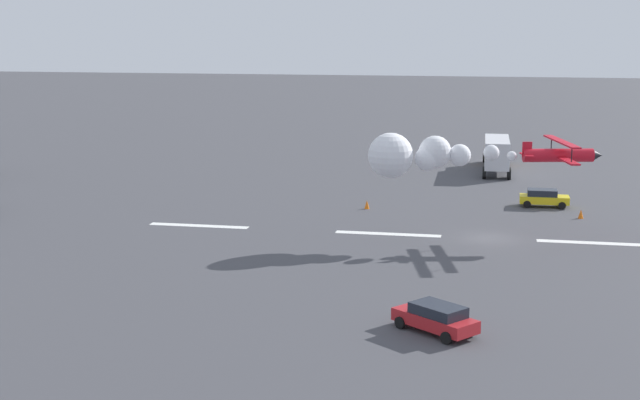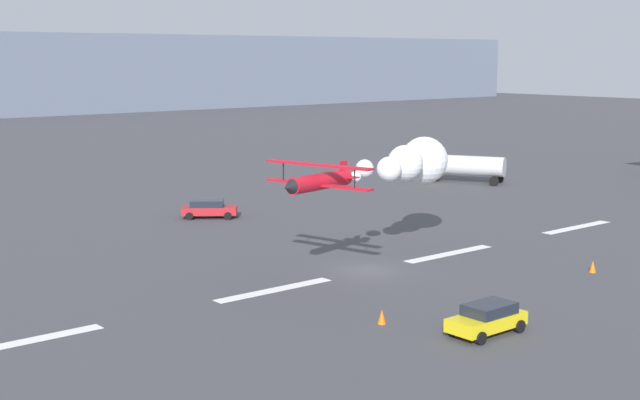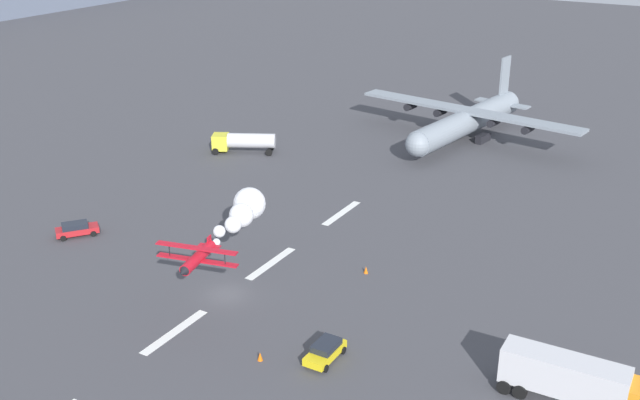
# 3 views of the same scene
# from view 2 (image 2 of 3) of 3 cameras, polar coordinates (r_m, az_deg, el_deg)

# --- Properties ---
(ground_plane) EXTENTS (440.00, 440.00, 0.00)m
(ground_plane) POSITION_cam_2_polar(r_m,az_deg,el_deg) (56.83, 3.14, -4.51)
(ground_plane) COLOR #424247
(ground_plane) RESTS_ON ground
(runway_stripe_1) EXTENTS (8.00, 0.90, 0.01)m
(runway_stripe_1) POSITION_cam_2_polar(r_m,az_deg,el_deg) (45.22, -18.46, -8.60)
(runway_stripe_1) COLOR white
(runway_stripe_1) RESTS_ON ground
(runway_stripe_2) EXTENTS (8.00, 0.90, 0.01)m
(runway_stripe_2) POSITION_cam_2_polar(r_m,az_deg,el_deg) (52.18, -2.92, -5.75)
(runway_stripe_2) COLOR white
(runway_stripe_2) RESTS_ON ground
(runway_stripe_3) EXTENTS (8.00, 0.90, 0.01)m
(runway_stripe_3) POSITION_cam_2_polar(r_m,az_deg,el_deg) (62.03, 8.23, -3.42)
(runway_stripe_3) COLOR white
(runway_stripe_3) RESTS_ON ground
(runway_stripe_4) EXTENTS (8.00, 0.90, 0.01)m
(runway_stripe_4) POSITION_cam_2_polar(r_m,az_deg,el_deg) (73.62, 16.07, -1.68)
(runway_stripe_4) COLOR white
(runway_stripe_4) RESTS_ON ground
(stunt_biplane_red) EXTENTS (16.77, 8.40, 3.27)m
(stunt_biplane_red) POSITION_cam_2_polar(r_m,az_deg,el_deg) (59.79, 5.50, 2.30)
(stunt_biplane_red) COLOR red
(fuel_tanker_truck) EXTENTS (6.40, 9.14, 2.90)m
(fuel_tanker_truck) POSITION_cam_2_polar(r_m,az_deg,el_deg) (96.74, 8.98, 2.15)
(fuel_tanker_truck) COLOR yellow
(fuel_tanker_truck) RESTS_ON ground
(followme_car_yellow) EXTENTS (4.19, 2.03, 1.52)m
(followme_car_yellow) POSITION_cam_2_polar(r_m,az_deg,el_deg) (44.69, 10.63, -7.40)
(followme_car_yellow) COLOR yellow
(followme_car_yellow) RESTS_ON ground
(airport_staff_sedan) EXTENTS (4.70, 4.21, 1.52)m
(airport_staff_sedan) POSITION_cam_2_polar(r_m,az_deg,el_deg) (75.27, -7.11, -0.53)
(airport_staff_sedan) COLOR #B21E23
(airport_staff_sedan) RESTS_ON ground
(traffic_cone_near) EXTENTS (0.44, 0.44, 0.75)m
(traffic_cone_near) POSITION_cam_2_polar(r_m,az_deg,el_deg) (45.75, 3.97, -7.44)
(traffic_cone_near) COLOR orange
(traffic_cone_near) RESTS_ON ground
(traffic_cone_far) EXTENTS (0.44, 0.44, 0.75)m
(traffic_cone_far) POSITION_cam_2_polar(r_m,az_deg,el_deg) (58.72, 17.01, -4.08)
(traffic_cone_far) COLOR orange
(traffic_cone_far) RESTS_ON ground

